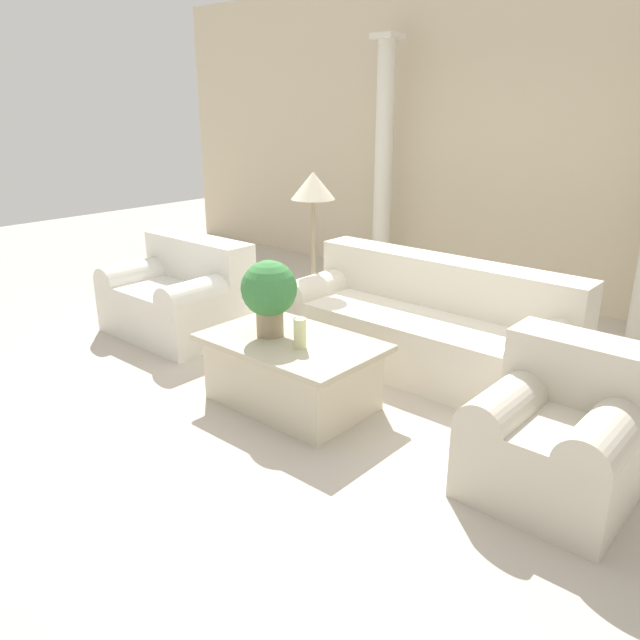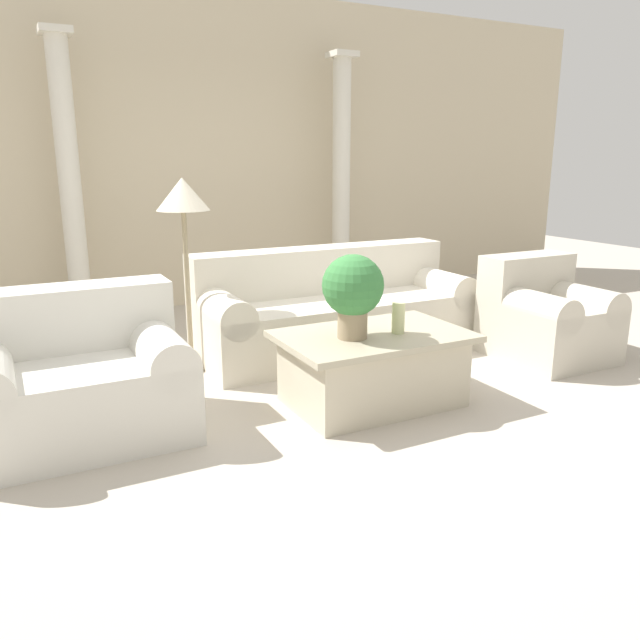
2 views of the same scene
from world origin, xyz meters
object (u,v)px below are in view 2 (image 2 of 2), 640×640
sofa_long (333,310)px  floor_lamp (183,205)px  armchair (545,315)px  loveseat (77,377)px  coffee_table (373,368)px  potted_plant (353,289)px

sofa_long → floor_lamp: 1.49m
floor_lamp → armchair: (2.59, -0.96, -0.88)m
loveseat → coffee_table: loveseat is taller
potted_plant → armchair: potted_plant is taller
sofa_long → potted_plant: (-0.51, -1.18, 0.44)m
loveseat → armchair: size_ratio=1.40×
coffee_table → potted_plant: 0.56m
loveseat → floor_lamp: floor_lamp is taller
loveseat → floor_lamp: size_ratio=0.84×
loveseat → potted_plant: 1.67m
floor_lamp → coffee_table: bearing=-54.0°
floor_lamp → armchair: floor_lamp is taller
coffee_table → potted_plant: size_ratio=2.29×
floor_lamp → armchair: size_ratio=1.68×
potted_plant → armchair: (1.91, 0.25, -0.43)m
coffee_table → floor_lamp: size_ratio=0.84×
sofa_long → floor_lamp: bearing=179.1°
loveseat → potted_plant: potted_plant is taller
sofa_long → potted_plant: 1.36m
loveseat → coffee_table: bearing=-12.3°
coffee_table → sofa_long: bearing=73.6°
floor_lamp → armchair: 2.90m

